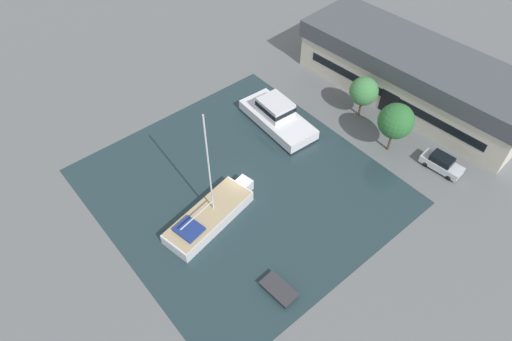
# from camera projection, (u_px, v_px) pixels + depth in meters

# --- Properties ---
(ground_plane) EXTENTS (440.00, 440.00, 0.00)m
(ground_plane) POSITION_uv_depth(u_px,v_px,m) (241.00, 186.00, 48.03)
(ground_plane) COLOR slate
(water_canal) EXTENTS (28.99, 27.51, 0.01)m
(water_canal) POSITION_uv_depth(u_px,v_px,m) (241.00, 186.00, 48.03)
(water_canal) COLOR #23383D
(water_canal) RESTS_ON ground
(warehouse_building) EXTENTS (30.01, 11.94, 6.54)m
(warehouse_building) POSITION_uv_depth(u_px,v_px,m) (414.00, 74.00, 55.84)
(warehouse_building) COLOR beige
(warehouse_building) RESTS_ON ground
(quay_tree_near_building) EXTENTS (3.39, 3.39, 5.27)m
(quay_tree_near_building) POSITION_uv_depth(u_px,v_px,m) (364.00, 91.00, 53.18)
(quay_tree_near_building) COLOR brown
(quay_tree_near_building) RESTS_ON ground
(quay_tree_by_water) EXTENTS (3.90, 3.90, 6.20)m
(quay_tree_by_water) POSITION_uv_depth(u_px,v_px,m) (396.00, 121.00, 48.62)
(quay_tree_by_water) COLOR brown
(quay_tree_by_water) RESTS_ON ground
(parked_car) EXTENTS (4.62, 2.21, 1.79)m
(parked_car) POSITION_uv_depth(u_px,v_px,m) (442.00, 163.00, 49.06)
(parked_car) COLOR silver
(parked_car) RESTS_ON ground
(sailboat_moored) EXTENTS (5.16, 11.05, 13.24)m
(sailboat_moored) POSITION_uv_depth(u_px,v_px,m) (210.00, 215.00, 44.53)
(sailboat_moored) COLOR silver
(sailboat_moored) RESTS_ON water_canal
(motor_cruiser) EXTENTS (10.29, 4.84, 3.18)m
(motor_cruiser) POSITION_uv_depth(u_px,v_px,m) (277.00, 117.00, 53.82)
(motor_cruiser) COLOR white
(motor_cruiser) RESTS_ON water_canal
(small_dinghy) EXTENTS (3.41, 1.99, 0.50)m
(small_dinghy) POSITION_uv_depth(u_px,v_px,m) (279.00, 290.00, 39.70)
(small_dinghy) COLOR #23282D
(small_dinghy) RESTS_ON water_canal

